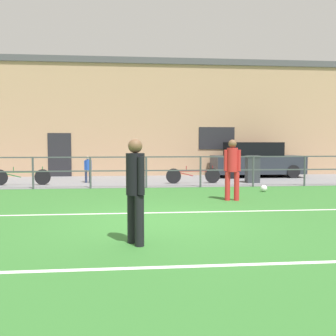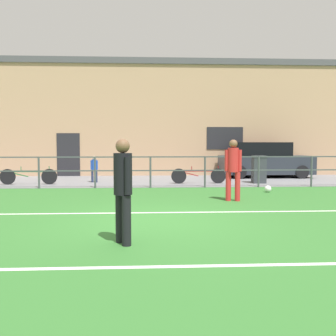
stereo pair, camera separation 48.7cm
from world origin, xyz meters
name	(u,v)px [view 1 (the left image)]	position (x,y,z in m)	size (l,w,h in m)	color
ground	(159,222)	(0.00, 0.00, -0.02)	(60.00, 44.00, 0.04)	#33702D
field_line_touchline	(156,213)	(0.00, 0.95, 0.00)	(36.00, 0.11, 0.00)	white
field_line_hash	(177,267)	(0.00, -3.05, 0.00)	(36.00, 0.11, 0.00)	white
pavement_strip	(144,181)	(0.00, 8.50, 0.01)	(48.00, 5.00, 0.02)	slate
perimeter_fence	(146,167)	(0.00, 6.00, 0.75)	(36.07, 0.07, 1.15)	#474C51
clubhouse_facade	(141,119)	(0.00, 12.20, 2.89)	(28.00, 2.56, 5.76)	tan
player_goalkeeper	(135,185)	(-0.52, -1.85, 0.97)	(0.30, 0.43, 1.71)	black
player_striker	(232,166)	(2.30, 2.70, 0.99)	(0.47, 0.30, 1.74)	red
soccer_ball_spare	(264,188)	(3.89, 4.53, 0.11)	(0.22, 0.22, 0.22)	white
spectator_child	(88,168)	(-2.28, 7.89, 0.63)	(0.30, 0.19, 1.08)	#232D4C
parked_car_red	(256,160)	(5.40, 9.93, 0.79)	(4.20, 1.90, 1.64)	#282D38
bicycle_parked_0	(193,175)	(1.92, 7.20, 0.34)	(2.18, 0.04, 0.71)	black
bicycle_parked_2	(21,177)	(-4.73, 7.20, 0.34)	(2.20, 0.04, 0.71)	black
trash_bin_0	(252,169)	(4.37, 7.24, 0.58)	(0.54, 0.46, 1.11)	#33383D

